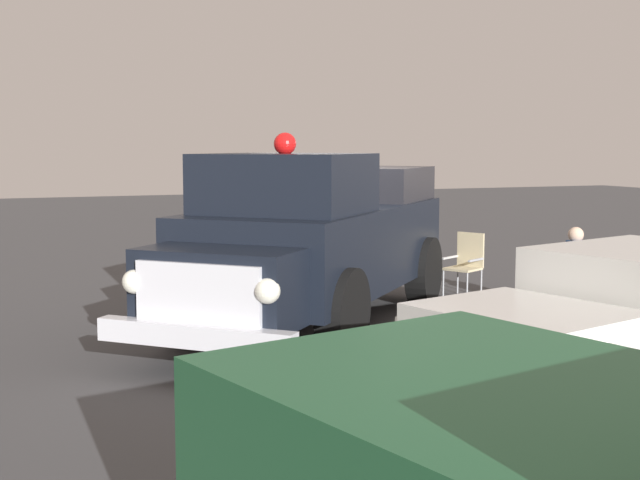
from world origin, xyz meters
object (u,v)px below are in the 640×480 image
object	(u,v)px
lawn_chair_by_car	(467,260)
spectator_seated	(569,269)
vintage_fire_truck	(313,237)
classic_hot_rod	(622,326)
lawn_chair_near_truck	(578,276)

from	to	relation	value
lawn_chair_by_car	spectator_seated	distance (m)	2.09
vintage_fire_truck	classic_hot_rod	world-z (taller)	vintage_fire_truck
lawn_chair_by_car	lawn_chair_near_truck	bearing A→B (deg)	-165.90
lawn_chair_by_car	vintage_fire_truck	bearing A→B (deg)	110.31
vintage_fire_truck	classic_hot_rod	distance (m)	4.65
lawn_chair_near_truck	spectator_seated	size ratio (longest dim) A/B	0.79
lawn_chair_near_truck	lawn_chair_by_car	distance (m)	2.17
spectator_seated	lawn_chair_near_truck	bearing A→B (deg)	-115.90
classic_hot_rod	lawn_chair_near_truck	size ratio (longest dim) A/B	4.60
vintage_fire_truck	lawn_chair_near_truck	xyz separation A→B (m)	(-0.95, -3.65, -0.61)
lawn_chair_by_car	spectator_seated	size ratio (longest dim) A/B	0.79
lawn_chair_by_car	spectator_seated	world-z (taller)	spectator_seated
vintage_fire_truck	lawn_chair_near_truck	distance (m)	3.82
spectator_seated	vintage_fire_truck	bearing A→B (deg)	75.74
vintage_fire_truck	spectator_seated	size ratio (longest dim) A/B	4.48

